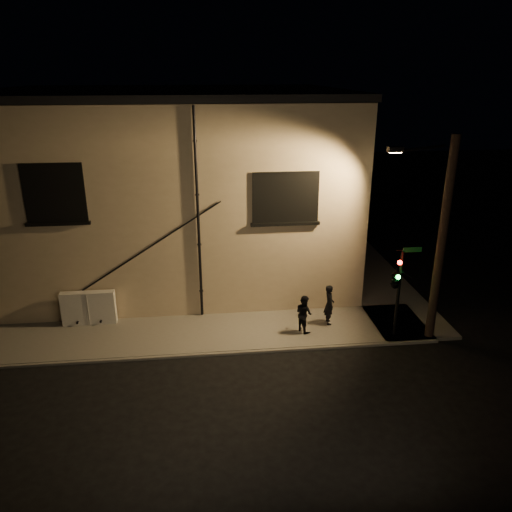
{
  "coord_description": "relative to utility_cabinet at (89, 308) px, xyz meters",
  "views": [
    {
      "loc": [
        -1.65,
        -15.65,
        9.65
      ],
      "look_at": [
        0.31,
        1.8,
        3.06
      ],
      "focal_mm": 35.0,
      "sensor_mm": 36.0,
      "label": 1
    }
  ],
  "objects": [
    {
      "name": "pedestrian_a",
      "position": [
        9.46,
        -1.03,
        0.14
      ],
      "size": [
        0.4,
        0.6,
        1.64
      ],
      "primitive_type": "imported",
      "rotation": [
        0.0,
        0.0,
        1.56
      ],
      "color": "black",
      "rests_on": "sidewalk"
    },
    {
      "name": "utility_cabinet",
      "position": [
        0.0,
        0.0,
        0.0
      ],
      "size": [
        2.08,
        0.35,
        1.37
      ],
      "primitive_type": "cube",
      "color": "silver",
      "rests_on": "sidewalk"
    },
    {
      "name": "traffic_signal",
      "position": [
        11.54,
        -2.3,
        1.69
      ],
      "size": [
        1.3,
        2.08,
        3.52
      ],
      "color": "black",
      "rests_on": "sidewalk"
    },
    {
      "name": "ground",
      "position": [
        6.25,
        -2.7,
        -0.8
      ],
      "size": [
        90.0,
        90.0,
        0.0
      ],
      "primitive_type": "plane",
      "color": "black"
    },
    {
      "name": "pedestrian_b",
      "position": [
        8.34,
        -1.52,
        0.06
      ],
      "size": [
        0.83,
        0.9,
        1.48
      ],
      "primitive_type": "imported",
      "rotation": [
        0.0,
        0.0,
        2.06
      ],
      "color": "black",
      "rests_on": "sidewalk"
    },
    {
      "name": "sidewalk",
      "position": [
        7.47,
        1.69,
        -0.74
      ],
      "size": [
        21.0,
        16.0,
        0.12
      ],
      "color": "#67635C",
      "rests_on": "ground"
    },
    {
      "name": "streetlamp_pole",
      "position": [
        12.95,
        -2.39,
        3.23
      ],
      "size": [
        2.05,
        1.4,
        7.66
      ],
      "color": "black",
      "rests_on": "ground"
    },
    {
      "name": "building",
      "position": [
        3.25,
        6.29,
        3.6
      ],
      "size": [
        16.2,
        12.23,
        8.8
      ],
      "color": "#C9B190",
      "rests_on": "ground"
    }
  ]
}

